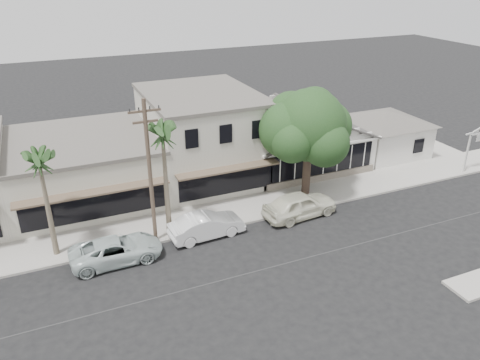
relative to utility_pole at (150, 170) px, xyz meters
name	(u,v)px	position (x,y,z in m)	size (l,w,h in m)	color
ground	(327,253)	(9.00, -5.20, -4.79)	(140.00, 140.00, 0.00)	black
sidewalk_north	(165,225)	(1.00, 1.55, -4.71)	(90.00, 3.50, 0.15)	#9E9991
corner_shop	(298,135)	(14.00, 7.27, -2.17)	(10.40, 8.60, 5.10)	white
side_cottage	(383,138)	(22.20, 6.30, -3.29)	(6.00, 6.00, 3.00)	white
row_building_near	(202,137)	(6.00, 8.30, -1.54)	(8.00, 10.00, 6.50)	#BCB7AA
row_building_midnear	(84,169)	(-3.00, 8.30, -2.69)	(10.00, 10.00, 4.20)	#B5B2A2
utility_pole	(150,170)	(0.00, 0.00, 0.00)	(1.80, 0.24, 9.00)	brown
car_0	(300,205)	(9.67, -0.74, -3.91)	(2.07, 5.15, 1.75)	silver
car_1	(207,226)	(3.09, -0.65, -4.01)	(1.64, 4.70, 1.55)	white
car_2	(116,250)	(-2.52, -1.07, -4.07)	(2.39, 5.19, 1.44)	silver
shade_tree	(307,127)	(11.65, 2.16, 0.42)	(7.13, 6.45, 7.91)	#413227
palm_east	(162,134)	(1.00, 0.46, 1.89)	(3.01, 3.01, 7.80)	#726651
palm_mid	(39,161)	(-5.68, 0.86, 1.22)	(2.97, 2.97, 7.05)	#726651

